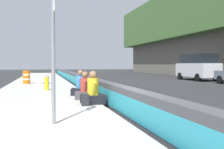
% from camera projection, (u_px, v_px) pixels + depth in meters
% --- Properties ---
extents(ground_plane, '(160.00, 160.00, 0.00)m').
position_uv_depth(ground_plane, '(132.00, 119.00, 7.77)').
color(ground_plane, '#2B2B2D').
rests_on(ground_plane, ground).
extents(sidewalk_strip, '(80.00, 4.40, 0.14)m').
position_uv_depth(sidewalk_strip, '(36.00, 121.00, 7.12)').
color(sidewalk_strip, '#B5B2A8').
rests_on(sidewalk_strip, ground_plane).
extents(jersey_barrier, '(76.00, 0.45, 0.85)m').
position_uv_depth(jersey_barrier, '(132.00, 104.00, 7.75)').
color(jersey_barrier, '#47474C').
rests_on(jersey_barrier, ground_plane).
extents(route_sign_post, '(0.44, 0.09, 3.60)m').
position_uv_depth(route_sign_post, '(53.00, 36.00, 6.35)').
color(route_sign_post, gray).
rests_on(route_sign_post, sidewalk_strip).
extents(fire_hydrant, '(0.26, 0.46, 0.88)m').
position_uv_depth(fire_hydrant, '(47.00, 82.00, 14.98)').
color(fire_hydrant, gold).
rests_on(fire_hydrant, sidewalk_strip).
extents(seated_person_foreground, '(0.75, 0.84, 1.17)m').
position_uv_depth(seated_person_foreground, '(93.00, 93.00, 9.76)').
color(seated_person_foreground, black).
rests_on(seated_person_foreground, sidewalk_strip).
extents(seated_person_middle, '(0.81, 0.91, 1.12)m').
position_uv_depth(seated_person_middle, '(85.00, 90.00, 11.05)').
color(seated_person_middle, '#424247').
rests_on(seated_person_middle, sidewalk_strip).
extents(seated_person_rear, '(0.88, 0.97, 1.16)m').
position_uv_depth(seated_person_rear, '(81.00, 87.00, 12.46)').
color(seated_person_rear, black).
rests_on(seated_person_rear, sidewalk_strip).
extents(backpack, '(0.32, 0.28, 0.40)m').
position_uv_depth(backpack, '(85.00, 100.00, 9.28)').
color(backpack, '#232328').
rests_on(backpack, sidewalk_strip).
extents(construction_barrel, '(0.54, 0.54, 0.95)m').
position_uv_depth(construction_barrel, '(26.00, 77.00, 19.93)').
color(construction_barrel, orange).
rests_on(construction_barrel, sidewalk_strip).
extents(parked_car_fourth, '(5.11, 2.13, 2.56)m').
position_uv_depth(parked_car_fourth, '(197.00, 66.00, 26.59)').
color(parked_car_fourth, silver).
rests_on(parked_car_fourth, ground_plane).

